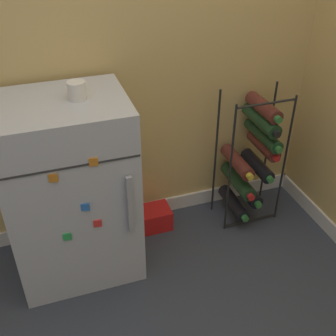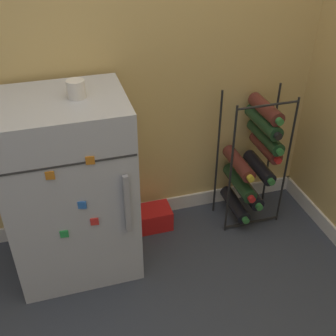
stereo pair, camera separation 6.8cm
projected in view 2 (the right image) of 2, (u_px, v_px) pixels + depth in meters
name	position (u px, v px, depth m)	size (l,w,h in m)	color
ground_plane	(199.00, 287.00, 2.06)	(14.00, 14.00, 0.00)	#333842
mini_fridge	(71.00, 189.00, 1.97)	(0.57, 0.48, 0.91)	#B7BABF
wine_rack	(253.00, 160.00, 2.30)	(0.34, 0.32, 0.78)	black
soda_box	(152.00, 218.00, 2.40)	(0.22, 0.15, 0.12)	red
fridge_top_cup	(76.00, 89.00, 1.71)	(0.08, 0.08, 0.08)	silver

